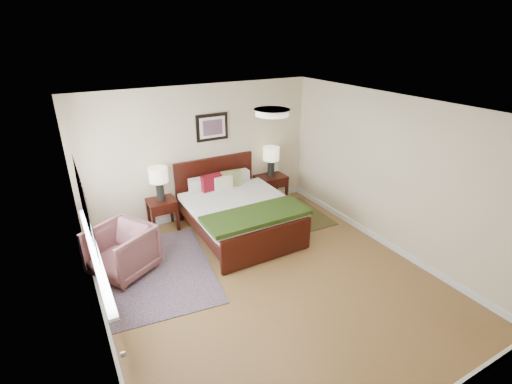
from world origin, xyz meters
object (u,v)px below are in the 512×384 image
bed (238,207)px  nightstand_left (162,207)px  lamp_right (271,156)px  armchair (122,251)px  rug_persian (159,271)px  lamp_left (159,178)px  nightstand_right (271,187)px

bed → nightstand_left: (-1.13, 0.77, -0.06)m
lamp_right → armchair: 3.42m
nightstand_left → lamp_right: lamp_right is taller
bed → armchair: size_ratio=2.51×
bed → lamp_right: bearing=34.3°
bed → rug_persian: (-1.59, -0.48, -0.51)m
bed → nightstand_left: size_ratio=3.60×
armchair → lamp_left: bearing=108.3°
lamp_left → lamp_right: size_ratio=1.00×
nightstand_left → lamp_right: (2.29, 0.02, 0.57)m
lamp_left → armchair: (-0.91, -1.03, -0.63)m
nightstand_left → lamp_left: size_ratio=0.95×
nightstand_left → armchair: bearing=-132.0°
nightstand_right → rug_persian: 3.05m
bed → lamp_right: lamp_right is taller
nightstand_right → lamp_right: 0.66m
armchair → lamp_right: bearing=77.6°
bed → rug_persian: bearing=-163.3°
lamp_left → rug_persian: (-0.46, -1.27, -1.00)m
bed → nightstand_left: bed is taller
lamp_left → rug_persian: bearing=-109.8°
nightstand_right → rug_persian: bearing=-155.4°
armchair → rug_persian: (0.45, -0.24, -0.37)m
lamp_left → rug_persian: 1.68m
nightstand_right → armchair: size_ratio=0.73×
lamp_left → lamp_right: 2.29m
nightstand_left → armchair: armchair is taller
nightstand_left → lamp_right: 2.36m
nightstand_left → lamp_right: bearing=0.5°
lamp_right → rug_persian: size_ratio=0.28×
bed → rug_persian: size_ratio=0.96×
armchair → nightstand_left: bearing=107.8°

